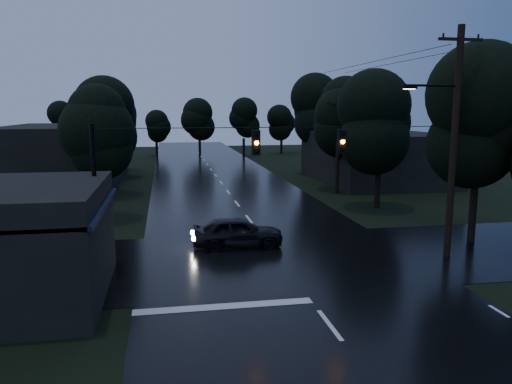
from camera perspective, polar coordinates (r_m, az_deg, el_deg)
name	(u,v)px	position (r m, az deg, el deg)	size (l,w,h in m)	color
main_road	(228,192)	(39.54, -3.20, -0.03)	(12.00, 120.00, 0.02)	black
cross_street	(279,259)	(22.23, 2.60, -7.62)	(60.00, 9.00, 0.02)	black
building_far_right	(375,157)	(46.85, 13.43, 3.94)	(10.00, 14.00, 4.40)	black
building_far_left	(65,153)	(49.73, -20.99, 4.22)	(10.00, 16.00, 5.00)	black
utility_pole_main	(452,139)	(23.20, 21.52, 5.68)	(3.50, 0.30, 10.00)	black
utility_pole_far	(338,144)	(39.05, 9.35, 5.48)	(2.00, 0.30, 7.50)	black
anchor_pole_left	(95,202)	(20.20, -17.87, -1.05)	(0.18, 0.18, 6.00)	black
span_signals	(298,141)	(20.44, 4.88, 5.83)	(15.00, 0.37, 1.12)	black
tree_corner_near	(479,120)	(26.26, 24.18, 7.49)	(4.48, 4.48, 9.44)	black
tree_left_a	(92,131)	(31.02, -18.23, 6.64)	(3.92, 3.92, 8.26)	black
tree_left_b	(99,121)	(39.01, -17.55, 7.72)	(4.20, 4.20, 8.85)	black
tree_left_c	(105,115)	(49.01, -16.83, 8.47)	(4.48, 4.48, 9.44)	black
tree_right_a	(380,123)	(33.66, 14.00, 7.66)	(4.20, 4.20, 8.85)	black
tree_right_b	(346,115)	(41.29, 10.21, 8.60)	(4.48, 4.48, 9.44)	black
tree_right_c	(316,110)	(50.95, 6.90, 9.25)	(4.76, 4.76, 10.03)	black
car	(238,232)	(23.87, -2.10, -4.58)	(1.73, 4.31, 1.47)	black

